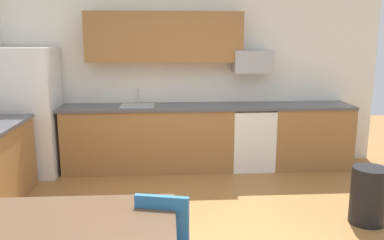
% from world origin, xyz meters
% --- Properties ---
extents(wall_back, '(5.80, 0.10, 2.70)m').
position_xyz_m(wall_back, '(0.00, 2.65, 1.35)').
color(wall_back, white).
rests_on(wall_back, ground).
extents(cabinet_run_back, '(2.40, 0.60, 0.90)m').
position_xyz_m(cabinet_run_back, '(-0.55, 2.30, 0.45)').
color(cabinet_run_back, olive).
rests_on(cabinet_run_back, ground).
extents(cabinet_run_back_right, '(1.15, 0.60, 0.90)m').
position_xyz_m(cabinet_run_back_right, '(1.83, 2.30, 0.45)').
color(cabinet_run_back_right, olive).
rests_on(cabinet_run_back_right, ground).
extents(countertop_back, '(4.80, 0.64, 0.04)m').
position_xyz_m(countertop_back, '(0.00, 2.30, 0.92)').
color(countertop_back, '#4C4C51').
rests_on(countertop_back, cabinet_run_back).
extents(upper_cabinets_back, '(2.20, 0.34, 0.70)m').
position_xyz_m(upper_cabinets_back, '(-0.30, 2.43, 1.90)').
color(upper_cabinets_back, olive).
extents(refrigerator, '(0.76, 0.70, 1.77)m').
position_xyz_m(refrigerator, '(-2.18, 2.22, 0.88)').
color(refrigerator, white).
rests_on(refrigerator, ground).
extents(oven_range, '(0.60, 0.60, 0.91)m').
position_xyz_m(oven_range, '(0.95, 2.30, 0.46)').
color(oven_range, white).
rests_on(oven_range, ground).
extents(microwave, '(0.54, 0.36, 0.32)m').
position_xyz_m(microwave, '(0.95, 2.40, 1.56)').
color(microwave, '#9EA0A5').
extents(sink_basin, '(0.48, 0.40, 0.14)m').
position_xyz_m(sink_basin, '(-0.69, 2.30, 0.88)').
color(sink_basin, '#A5A8AD').
rests_on(sink_basin, countertop_back).
extents(sink_faucet, '(0.02, 0.02, 0.24)m').
position_xyz_m(sink_faucet, '(-0.69, 2.48, 1.04)').
color(sink_faucet, '#B2B5BA').
rests_on(sink_faucet, countertop_back).
extents(dining_table, '(1.40, 0.90, 0.76)m').
position_xyz_m(dining_table, '(-0.93, -0.98, 0.70)').
color(dining_table, brown).
rests_on(dining_table, ground).
extents(trash_bin, '(0.36, 0.36, 0.60)m').
position_xyz_m(trash_bin, '(1.79, 0.41, 0.30)').
color(trash_bin, black).
rests_on(trash_bin, ground).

